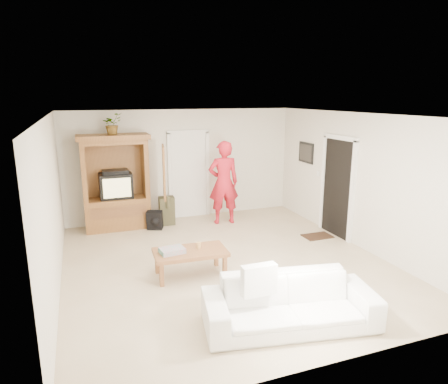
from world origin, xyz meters
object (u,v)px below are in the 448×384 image
Objects in this scene: armoire at (117,188)px; man at (224,183)px; sofa at (290,303)px; coffee_table at (190,254)px.

man is at bearing -11.34° from armoire.
coffee_table is (-0.80, 1.88, 0.06)m from sofa.
armoire is 1.73× the size of coffee_table.
sofa is at bearing -71.07° from armoire.
coffee_table is at bearing 123.28° from sofa.
sofa is (-0.68, -4.36, -0.64)m from man.
man reaches higher than coffee_table.
coffee_table is at bearing 66.21° from man.
man is 0.87× the size of sofa.
sofa is 2.05m from coffee_table.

